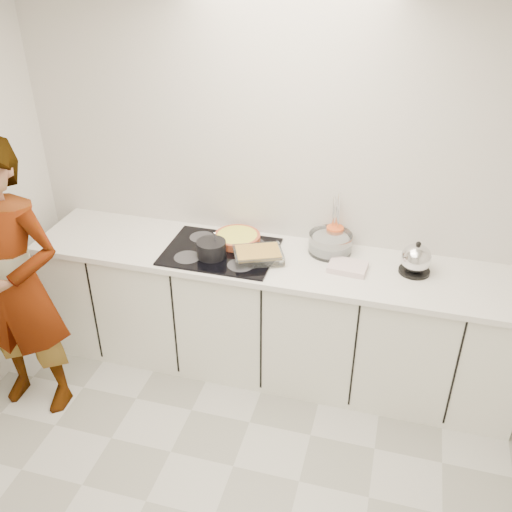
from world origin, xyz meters
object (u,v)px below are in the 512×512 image
(tart_dish, at_px, (237,238))
(kettle, at_px, (416,260))
(hob, at_px, (221,251))
(mixing_bowl, at_px, (330,244))
(baking_dish, at_px, (258,254))
(saucepan, at_px, (211,249))
(cook, at_px, (15,285))
(utensil_crock, at_px, (334,237))

(tart_dish, xyz_separation_m, kettle, (1.17, -0.06, 0.05))
(hob, xyz_separation_m, mixing_bowl, (0.69, 0.20, 0.05))
(mixing_bowl, bearing_deg, hob, -164.00)
(kettle, bearing_deg, baking_dish, -172.82)
(tart_dish, bearing_deg, baking_dish, -43.40)
(kettle, bearing_deg, saucepan, -172.49)
(tart_dish, relative_size, kettle, 1.50)
(saucepan, xyz_separation_m, mixing_bowl, (0.72, 0.28, -0.01))
(tart_dish, xyz_separation_m, saucepan, (-0.10, -0.23, 0.02))
(baking_dish, bearing_deg, mixing_bowl, 28.87)
(mixing_bowl, bearing_deg, tart_dish, -175.51)
(mixing_bowl, relative_size, cook, 0.17)
(saucepan, relative_size, mixing_bowl, 0.68)
(saucepan, distance_m, utensil_crock, 0.82)
(tart_dish, bearing_deg, kettle, -3.11)
(saucepan, bearing_deg, kettle, 7.51)
(baking_dish, height_order, cook, cook)
(hob, xyz_separation_m, kettle, (1.24, 0.09, 0.09))
(saucepan, height_order, cook, cook)
(cook, bearing_deg, baking_dish, 24.46)
(mixing_bowl, height_order, cook, cook)
(hob, bearing_deg, kettle, 3.98)
(tart_dish, xyz_separation_m, utensil_crock, (0.64, 0.13, 0.03))
(kettle, height_order, cook, cook)
(tart_dish, height_order, saucepan, saucepan)
(cook, bearing_deg, utensil_crock, 27.05)
(hob, distance_m, cook, 1.28)
(baking_dish, bearing_deg, kettle, 7.18)
(mixing_bowl, xyz_separation_m, kettle, (0.55, -0.11, 0.03))
(hob, height_order, mixing_bowl, mixing_bowl)
(tart_dish, relative_size, saucepan, 1.58)
(tart_dish, height_order, mixing_bowl, mixing_bowl)
(kettle, distance_m, utensil_crock, 0.57)
(hob, relative_size, baking_dish, 1.93)
(cook, bearing_deg, saucepan, 28.83)
(hob, xyz_separation_m, utensil_crock, (0.71, 0.28, 0.06))
(hob, xyz_separation_m, baking_dish, (0.27, -0.04, 0.04))
(hob, distance_m, kettle, 1.24)
(saucepan, relative_size, utensil_crock, 1.49)
(kettle, xyz_separation_m, utensil_crock, (-0.53, 0.20, -0.02))
(hob, bearing_deg, saucepan, -112.02)
(hob, relative_size, saucepan, 3.39)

